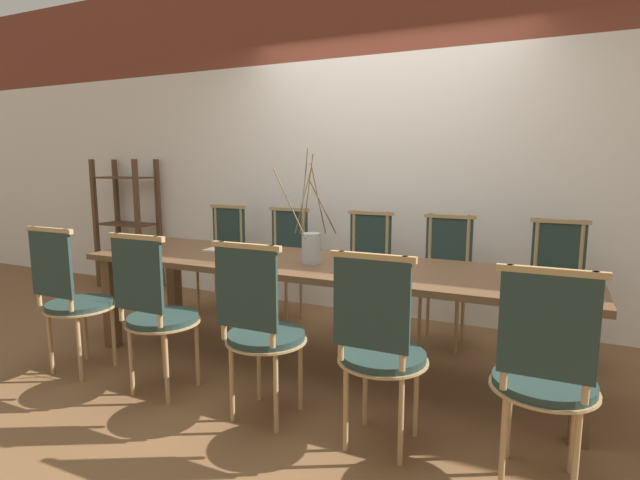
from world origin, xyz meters
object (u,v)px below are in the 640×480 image
object	(u,v)px
dining_table	(320,273)
chair_far_center	(365,269)
vase_centerpiece	(311,246)
book_stack	(223,250)
shelving_rack	(127,224)
chair_near_center	(261,326)

from	to	relation	value
dining_table	chair_far_center	size ratio (longest dim) A/B	3.41
vase_centerpiece	chair_far_center	bearing A→B (deg)	85.83
book_stack	shelving_rack	xyz separation A→B (m)	(-2.02, 1.00, -0.02)
dining_table	book_stack	bearing A→B (deg)	173.84
dining_table	vase_centerpiece	bearing A→B (deg)	-122.22
chair_near_center	chair_far_center	bearing A→B (deg)	90.29
chair_near_center	vase_centerpiece	xyz separation A→B (m)	(-0.07, 0.75, 0.32)
dining_table	vase_centerpiece	xyz separation A→B (m)	(-0.04, -0.06, 0.19)
chair_near_center	book_stack	xyz separation A→B (m)	(-0.89, 0.90, 0.21)
chair_near_center	book_stack	world-z (taller)	chair_near_center
dining_table	chair_far_center	xyz separation A→B (m)	(0.03, 0.81, -0.12)
dining_table	shelving_rack	size ratio (longest dim) A/B	2.36
chair_near_center	book_stack	size ratio (longest dim) A/B	3.88
shelving_rack	vase_centerpiece	bearing A→B (deg)	-22.11
dining_table	book_stack	distance (m)	0.87
vase_centerpiece	book_stack	bearing A→B (deg)	169.45
shelving_rack	book_stack	bearing A→B (deg)	-26.36
dining_table	chair_near_center	bearing A→B (deg)	-87.64
chair_near_center	book_stack	distance (m)	1.28
book_stack	chair_near_center	bearing A→B (deg)	-45.22
chair_far_center	vase_centerpiece	bearing A→B (deg)	85.83
book_stack	dining_table	bearing A→B (deg)	-6.16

